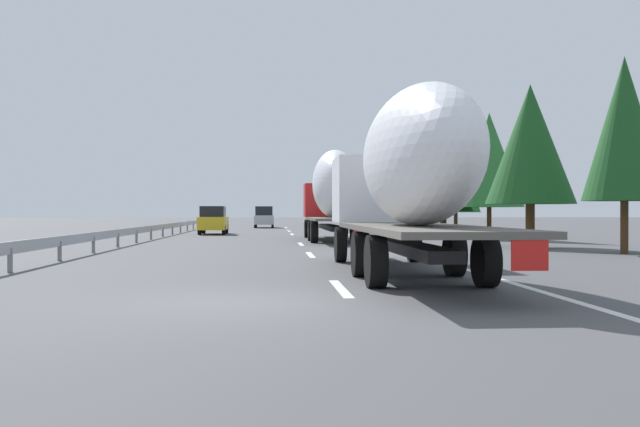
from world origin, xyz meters
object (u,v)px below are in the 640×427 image
object	(u,v)px
truck_trailing	(408,173)
car_silver_hatch	(264,217)
car_yellow_coupe	(213,220)
road_sign	(350,202)
truck_lead	(333,192)

from	to	relation	value
truck_trailing	car_silver_hatch	world-z (taller)	truck_trailing
truck_trailing	car_yellow_coupe	size ratio (longest dim) A/B	3.05
car_yellow_coupe	road_sign	size ratio (longest dim) A/B	1.29
truck_lead	truck_trailing	size ratio (longest dim) A/B	0.95
truck_trailing	car_silver_hatch	xyz separation A→B (m)	(49.95, 3.84, -1.40)
truck_lead	car_silver_hatch	distance (m)	30.12
car_yellow_coupe	car_silver_hatch	bearing A→B (deg)	-9.44
truck_lead	car_yellow_coupe	distance (m)	13.01
car_yellow_coupe	road_sign	distance (m)	13.53
truck_lead	car_silver_hatch	size ratio (longest dim) A/B	2.74
truck_lead	truck_trailing	bearing A→B (deg)	180.00
truck_lead	road_sign	xyz separation A→B (m)	(19.74, -3.10, -0.23)
car_silver_hatch	truck_trailing	bearing A→B (deg)	-175.60
truck_lead	road_sign	distance (m)	19.99
truck_lead	road_sign	bearing A→B (deg)	-8.92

